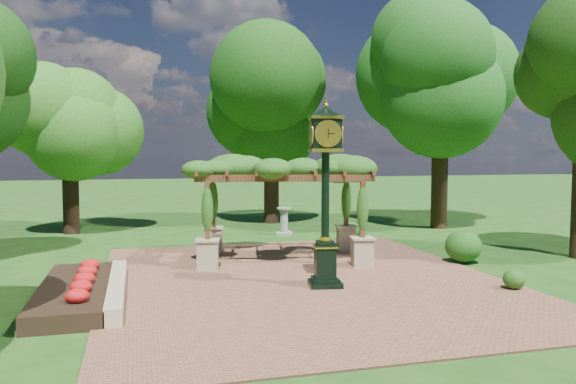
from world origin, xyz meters
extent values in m
plane|color=#1E4714|center=(0.00, 0.00, 0.00)|extent=(120.00, 120.00, 0.00)
cube|color=brown|center=(0.00, 1.00, 0.02)|extent=(10.00, 12.00, 0.04)
cube|color=#C6B793|center=(-4.60, 0.50, 0.20)|extent=(0.35, 5.00, 0.40)
cube|color=red|center=(-5.50, 0.50, 0.18)|extent=(1.50, 5.00, 0.36)
cube|color=black|center=(0.30, 0.15, 0.10)|extent=(0.90, 0.90, 0.12)
cube|color=black|center=(0.30, 0.15, 0.63)|extent=(0.56, 0.56, 0.88)
cube|color=gold|center=(0.30, 0.15, 1.02)|extent=(0.63, 0.63, 0.04)
cylinder|color=black|center=(0.30, 0.15, 2.29)|extent=(0.23, 0.23, 2.25)
cube|color=black|center=(0.30, 0.15, 3.76)|extent=(0.79, 0.79, 0.68)
cylinder|color=white|center=(0.24, -0.20, 3.76)|extent=(0.58, 0.13, 0.59)
cone|color=black|center=(0.30, 0.15, 4.29)|extent=(1.01, 1.01, 0.24)
sphere|color=gold|center=(0.30, 0.15, 4.44)|extent=(0.14, 0.14, 0.14)
cube|color=tan|center=(-2.22, 2.99, 0.44)|extent=(0.67, 0.67, 0.80)
cube|color=#55341D|center=(-2.22, 2.99, 1.70)|extent=(0.17, 0.17, 1.64)
cube|color=tan|center=(2.12, 2.14, 0.44)|extent=(0.67, 0.67, 0.80)
cube|color=#55341D|center=(2.12, 2.14, 1.70)|extent=(0.17, 0.17, 1.64)
cube|color=tan|center=(-1.71, 5.59, 0.44)|extent=(0.67, 0.67, 0.80)
cube|color=#55341D|center=(-1.71, 5.59, 1.70)|extent=(0.17, 0.17, 1.64)
cube|color=tan|center=(2.63, 4.74, 0.44)|extent=(0.67, 0.67, 0.80)
cube|color=#55341D|center=(2.63, 4.74, 1.70)|extent=(0.17, 0.17, 1.64)
cube|color=#55341D|center=(-0.05, 2.56, 2.59)|extent=(5.06, 1.10, 0.19)
cube|color=#55341D|center=(0.46, 5.17, 2.59)|extent=(5.06, 1.10, 0.19)
ellipsoid|color=#245418|center=(0.20, 3.87, 2.82)|extent=(5.64, 4.10, 0.88)
cube|color=#9A9B92|center=(1.59, 8.98, 0.06)|extent=(0.75, 0.75, 0.11)
cylinder|color=#9A9B92|center=(1.59, 8.98, 0.55)|extent=(0.38, 0.38, 1.00)
cylinder|color=#9A9B92|center=(1.59, 8.98, 1.07)|extent=(0.71, 0.71, 0.06)
ellipsoid|color=#214F16|center=(4.59, -1.33, 0.28)|extent=(0.69, 0.69, 0.47)
ellipsoid|color=#1C4E16|center=(5.28, 1.92, 0.52)|extent=(1.17, 1.17, 0.97)
ellipsoid|color=#225D1A|center=(3.55, 6.69, 0.38)|extent=(0.96, 0.96, 0.69)
cylinder|color=black|center=(-6.72, 11.63, 1.35)|extent=(0.64, 0.64, 2.70)
ellipsoid|color=#2C621C|center=(-6.72, 11.63, 4.83)|extent=(3.56, 3.56, 4.26)
cylinder|color=#341E14|center=(2.02, 12.95, 1.54)|extent=(0.70, 0.70, 3.08)
ellipsoid|color=#184411|center=(2.02, 12.95, 5.51)|extent=(4.53, 4.53, 4.87)
cylinder|color=#322113|center=(8.72, 9.23, 1.95)|extent=(0.71, 0.71, 3.89)
ellipsoid|color=#1B5017|center=(8.72, 9.23, 6.97)|extent=(5.21, 5.21, 6.15)
camera|label=1|loc=(-4.13, -12.72, 3.30)|focal=35.00mm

